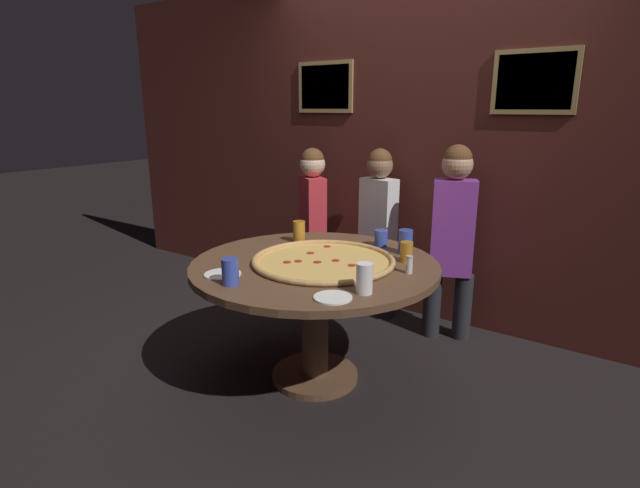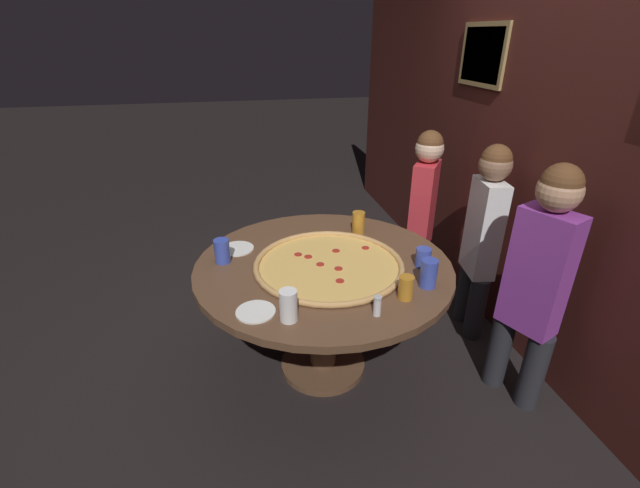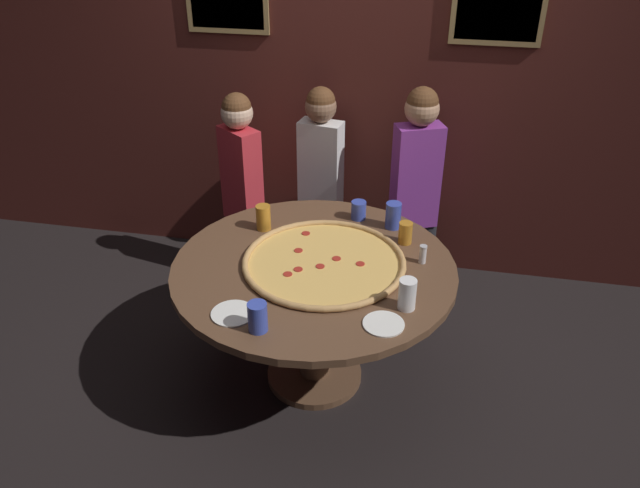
{
  "view_description": "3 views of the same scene",
  "coord_description": "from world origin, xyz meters",
  "px_view_note": "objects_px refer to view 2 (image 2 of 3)",
  "views": [
    {
      "loc": [
        1.59,
        -2.21,
        1.6
      ],
      "look_at": [
        0.06,
        -0.03,
        0.86
      ],
      "focal_mm": 28.0,
      "sensor_mm": 36.0,
      "label": 1
    },
    {
      "loc": [
        2.02,
        -0.45,
        1.88
      ],
      "look_at": [
        0.1,
        -0.04,
        0.91
      ],
      "focal_mm": 24.0,
      "sensor_mm": 36.0,
      "label": 2
    },
    {
      "loc": [
        0.54,
        -2.54,
        2.43
      ],
      "look_at": [
        0.03,
        0.0,
        0.86
      ],
      "focal_mm": 35.0,
      "sensor_mm": 36.0,
      "label": 3
    }
  ],
  "objects_px": {
    "white_plate_beside_cup": "(237,249)",
    "dining_table": "(323,286)",
    "drink_cup_near_left": "(288,306)",
    "diner_side_right": "(483,232)",
    "drink_cup_front_edge": "(429,273)",
    "drink_cup_centre_back": "(423,257)",
    "giant_pizza": "(329,264)",
    "condiment_shaker": "(377,306)",
    "diner_far_right": "(423,209)",
    "white_plate_right_side": "(256,312)",
    "diner_centre_back": "(537,277)",
    "drink_cup_far_right": "(406,288)",
    "drink_cup_beside_pizza": "(358,223)",
    "drink_cup_far_left": "(222,251)"
  },
  "relations": [
    {
      "from": "drink_cup_beside_pizza",
      "to": "drink_cup_centre_back",
      "type": "bearing_deg",
      "value": 24.05
    },
    {
      "from": "drink_cup_beside_pizza",
      "to": "white_plate_beside_cup",
      "type": "bearing_deg",
      "value": -84.5
    },
    {
      "from": "dining_table",
      "to": "giant_pizza",
      "type": "bearing_deg",
      "value": 21.85
    },
    {
      "from": "white_plate_beside_cup",
      "to": "diner_centre_back",
      "type": "height_order",
      "value": "diner_centre_back"
    },
    {
      "from": "drink_cup_beside_pizza",
      "to": "dining_table",
      "type": "bearing_deg",
      "value": -41.48
    },
    {
      "from": "drink_cup_far_left",
      "to": "condiment_shaker",
      "type": "xyz_separation_m",
      "value": [
        0.65,
        0.67,
        -0.02
      ]
    },
    {
      "from": "drink_cup_far_left",
      "to": "drink_cup_far_right",
      "type": "relative_size",
      "value": 1.14
    },
    {
      "from": "giant_pizza",
      "to": "drink_cup_far_left",
      "type": "xyz_separation_m",
      "value": [
        -0.18,
        -0.56,
        0.05
      ]
    },
    {
      "from": "drink_cup_beside_pizza",
      "to": "diner_side_right",
      "type": "height_order",
      "value": "diner_side_right"
    },
    {
      "from": "drink_cup_near_left",
      "to": "diner_far_right",
      "type": "height_order",
      "value": "diner_far_right"
    },
    {
      "from": "condiment_shaker",
      "to": "diner_far_right",
      "type": "xyz_separation_m",
      "value": [
        -1.18,
        0.76,
        -0.05
      ]
    },
    {
      "from": "drink_cup_near_left",
      "to": "drink_cup_far_right",
      "type": "height_order",
      "value": "drink_cup_near_left"
    },
    {
      "from": "drink_cup_centre_back",
      "to": "drink_cup_front_edge",
      "type": "bearing_deg",
      "value": -17.72
    },
    {
      "from": "condiment_shaker",
      "to": "drink_cup_front_edge",
      "type": "bearing_deg",
      "value": 118.86
    },
    {
      "from": "drink_cup_far_left",
      "to": "drink_cup_beside_pizza",
      "type": "bearing_deg",
      "value": 104.23
    },
    {
      "from": "diner_centre_back",
      "to": "diner_far_right",
      "type": "xyz_separation_m",
      "value": [
        -1.09,
        -0.13,
        -0.04
      ]
    },
    {
      "from": "drink_cup_far_left",
      "to": "diner_side_right",
      "type": "xyz_separation_m",
      "value": [
        -0.05,
        1.63,
        -0.07
      ]
    },
    {
      "from": "giant_pizza",
      "to": "white_plate_beside_cup",
      "type": "height_order",
      "value": "giant_pizza"
    },
    {
      "from": "giant_pizza",
      "to": "drink_cup_centre_back",
      "type": "height_order",
      "value": "drink_cup_centre_back"
    },
    {
      "from": "condiment_shaker",
      "to": "diner_far_right",
      "type": "height_order",
      "value": "diner_far_right"
    },
    {
      "from": "white_plate_right_side",
      "to": "diner_side_right",
      "type": "height_order",
      "value": "diner_side_right"
    },
    {
      "from": "white_plate_beside_cup",
      "to": "dining_table",
      "type": "bearing_deg",
      "value": 59.73
    },
    {
      "from": "drink_cup_centre_back",
      "to": "drink_cup_beside_pizza",
      "type": "xyz_separation_m",
      "value": [
        -0.49,
        -0.22,
        0.02
      ]
    },
    {
      "from": "dining_table",
      "to": "diner_centre_back",
      "type": "distance_m",
      "value": 1.12
    },
    {
      "from": "diner_side_right",
      "to": "drink_cup_far_left",
      "type": "bearing_deg",
      "value": 101.46
    },
    {
      "from": "white_plate_beside_cup",
      "to": "diner_side_right",
      "type": "height_order",
      "value": "diner_side_right"
    },
    {
      "from": "drink_cup_front_edge",
      "to": "white_plate_right_side",
      "type": "bearing_deg",
      "value": -86.89
    },
    {
      "from": "drink_cup_beside_pizza",
      "to": "giant_pizza",
      "type": "bearing_deg",
      "value": -35.98
    },
    {
      "from": "drink_cup_centre_back",
      "to": "drink_cup_front_edge",
      "type": "distance_m",
      "value": 0.21
    },
    {
      "from": "diner_far_right",
      "to": "diner_centre_back",
      "type": "bearing_deg",
      "value": -136.89
    },
    {
      "from": "drink_cup_far_right",
      "to": "white_plate_beside_cup",
      "type": "height_order",
      "value": "drink_cup_far_right"
    },
    {
      "from": "drink_cup_front_edge",
      "to": "giant_pizza",
      "type": "bearing_deg",
      "value": -124.21
    },
    {
      "from": "drink_cup_far_right",
      "to": "diner_far_right",
      "type": "relative_size",
      "value": 0.09
    },
    {
      "from": "drink_cup_near_left",
      "to": "diner_far_right",
      "type": "relative_size",
      "value": 0.11
    },
    {
      "from": "drink_cup_front_edge",
      "to": "diner_far_right",
      "type": "xyz_separation_m",
      "value": [
        -1.0,
        0.43,
        -0.08
      ]
    },
    {
      "from": "dining_table",
      "to": "giant_pizza",
      "type": "height_order",
      "value": "giant_pizza"
    },
    {
      "from": "dining_table",
      "to": "drink_cup_centre_back",
      "type": "relative_size",
      "value": 13.58
    },
    {
      "from": "dining_table",
      "to": "condiment_shaker",
      "type": "xyz_separation_m",
      "value": [
        0.53,
        0.13,
        0.2
      ]
    },
    {
      "from": "drink_cup_near_left",
      "to": "diner_side_right",
      "type": "xyz_separation_m",
      "value": [
        -0.66,
        1.35,
        -0.08
      ]
    },
    {
      "from": "drink_cup_far_left",
      "to": "white_plate_right_side",
      "type": "height_order",
      "value": "drink_cup_far_left"
    },
    {
      "from": "drink_cup_far_right",
      "to": "diner_centre_back",
      "type": "xyz_separation_m",
      "value": [
        0.01,
        0.71,
        -0.03
      ]
    },
    {
      "from": "dining_table",
      "to": "white_plate_right_side",
      "type": "height_order",
      "value": "white_plate_right_side"
    },
    {
      "from": "drink_cup_beside_pizza",
      "to": "diner_centre_back",
      "type": "relative_size",
      "value": 0.1
    },
    {
      "from": "dining_table",
      "to": "diner_far_right",
      "type": "distance_m",
      "value": 1.11
    },
    {
      "from": "drink_cup_front_edge",
      "to": "white_plate_right_side",
      "type": "relative_size",
      "value": 0.81
    },
    {
      "from": "drink_cup_near_left",
      "to": "diner_centre_back",
      "type": "relative_size",
      "value": 0.11
    },
    {
      "from": "drink_cup_far_left",
      "to": "drink_cup_far_right",
      "type": "height_order",
      "value": "drink_cup_far_left"
    },
    {
      "from": "giant_pizza",
      "to": "drink_cup_beside_pizza",
      "type": "bearing_deg",
      "value": 144.02
    },
    {
      "from": "dining_table",
      "to": "diner_side_right",
      "type": "relative_size",
      "value": 1.09
    },
    {
      "from": "drink_cup_front_edge",
      "to": "drink_cup_centre_back",
      "type": "bearing_deg",
      "value": 162.28
    }
  ]
}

